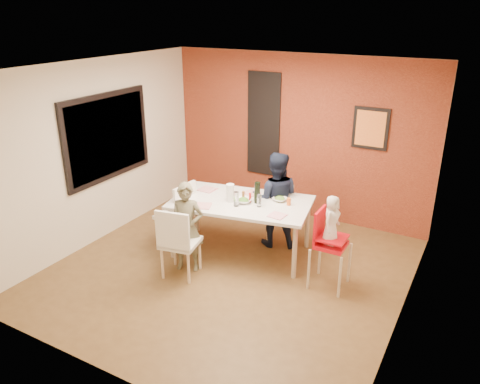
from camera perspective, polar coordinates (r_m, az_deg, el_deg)
The scene contains 35 objects.
ground at distance 6.51m, azimuth -1.30°, elevation -9.49°, with size 4.50×4.50×0.00m, color brown.
ceiling at distance 5.60m, azimuth -1.54°, elevation 14.84°, with size 4.50×4.50×0.02m, color silver.
wall_back at distance 7.85m, azimuth 6.96°, elevation 6.66°, with size 4.50×0.02×2.70m, color beige.
wall_front at distance 4.31m, azimuth -16.83°, elevation -7.31°, with size 4.50×0.02×2.70m, color beige.
wall_left at distance 7.27m, azimuth -16.96°, elevation 4.62°, with size 0.02×4.50×2.70m, color beige.
wall_right at distance 5.24m, azimuth 20.39°, elevation -2.44°, with size 0.02×4.50×2.70m, color beige.
brick_accent_wall at distance 7.84m, azimuth 6.90°, elevation 6.63°, with size 4.50×0.02×2.70m, color maroon.
picture_window_frame at distance 7.33m, azimuth -15.86°, elevation 6.51°, with size 0.05×1.70×1.30m, color black.
picture_window_pane at distance 7.32m, azimuth -15.78°, elevation 6.50°, with size 0.02×1.55×1.15m, color black.
glassblock_strip at distance 8.02m, azimuth 2.91°, elevation 8.22°, with size 0.55×0.03×1.70m, color #B6BEC6.
glassblock_surround at distance 8.02m, azimuth 2.90°, elevation 8.21°, with size 0.60×0.03×1.76m, color black.
art_print_frame at distance 7.39m, azimuth 15.63°, elevation 7.47°, with size 0.54×0.03×0.64m, color black.
art_print_canvas at distance 7.38m, azimuth 15.60°, elevation 7.44°, with size 0.44×0.01×0.54m, color orange.
dining_table at distance 6.63m, azimuth 0.13°, elevation -1.68°, with size 2.11×1.42×0.81m.
chair_near at distance 6.14m, azimuth -7.65°, elevation -5.79°, with size 0.54×0.54×0.99m.
chair_far at distance 7.20m, azimuth 4.89°, elevation -2.13°, with size 0.50×0.50×0.84m.
chair_left at distance 6.92m, azimuth -7.45°, elevation -2.39°, with size 0.50×0.50×1.01m.
high_chair at distance 6.01m, azimuth 10.63°, elevation -5.92°, with size 0.44×0.44×1.04m.
child_near at distance 6.29m, azimuth -6.48°, elevation -4.30°, with size 0.46×0.30×1.25m, color brown.
child_far at distance 6.89m, azimuth 4.35°, elevation -0.92°, with size 0.70×0.55×1.45m, color black.
toddler at distance 5.87m, azimuth 11.09°, elevation -3.35°, with size 0.31×0.20×0.63m, color silver.
plate_near_left at distance 6.45m, azimuth -4.60°, elevation -1.68°, with size 0.23×0.23×0.01m, color white.
plate_far_mid at distance 6.87m, azimuth 1.38°, elevation -0.12°, with size 0.21×0.21×0.01m, color white.
plate_near_right at distance 6.16m, azimuth 4.54°, elevation -2.88°, with size 0.21×0.21×0.01m, color white.
plate_far_left at distance 7.02m, azimuth -4.00°, elevation 0.33°, with size 0.23×0.23×0.01m, color white.
salad_bowl_a at distance 6.54m, azimuth 0.40°, elevation -1.07°, with size 0.23×0.23×0.06m, color white.
salad_bowl_b at distance 6.62m, azimuth 4.87°, elevation -0.90°, with size 0.20×0.20×0.05m, color white.
wine_bottle at distance 6.49m, azimuth 2.12°, elevation -0.08°, with size 0.08×0.08×0.31m, color black.
wine_glass_a at distance 6.40m, azimuth -0.46°, elevation -0.86°, with size 0.07×0.07×0.21m, color silver.
wine_glass_b at distance 6.39m, azimuth 2.35°, elevation -1.05°, with size 0.06×0.06×0.18m, color white.
paper_towel_roll at distance 6.55m, azimuth -1.20°, elevation -0.10°, with size 0.11×0.11×0.25m, color white.
condiment_red at distance 6.55m, azimuth 1.23°, elevation -0.67°, with size 0.03×0.03×0.14m, color red.
condiment_green at distance 6.59m, azimuth 1.86°, elevation -0.52°, with size 0.03×0.03×0.13m, color #327627.
condiment_brown at distance 6.57m, azimuth 0.41°, elevation -0.51°, with size 0.04×0.04×0.15m, color brown.
sippy_cup at distance 6.49m, azimuth 5.97°, elevation -1.18°, with size 0.06×0.06×0.10m, color #D85B18.
Camera 1 is at (2.82, -4.79, 3.37)m, focal length 35.00 mm.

